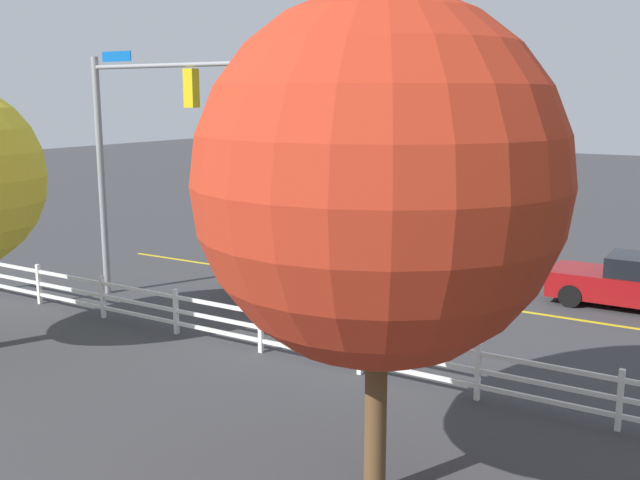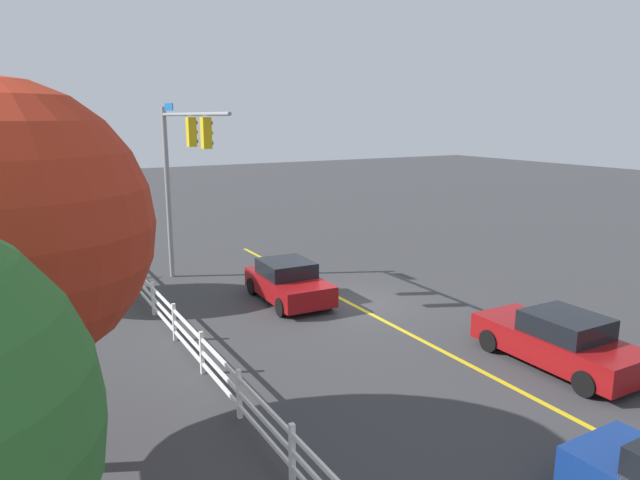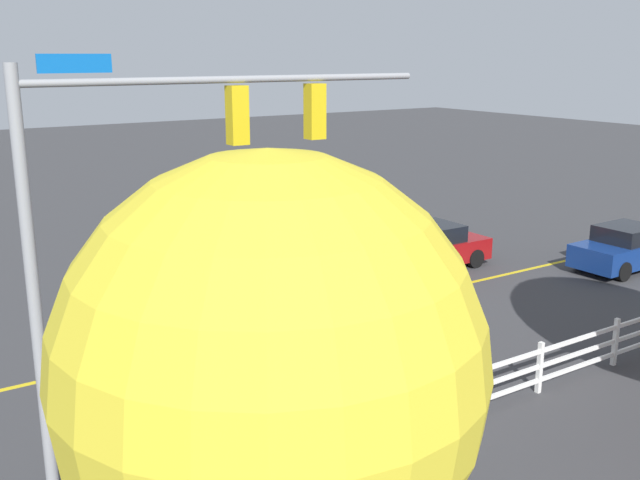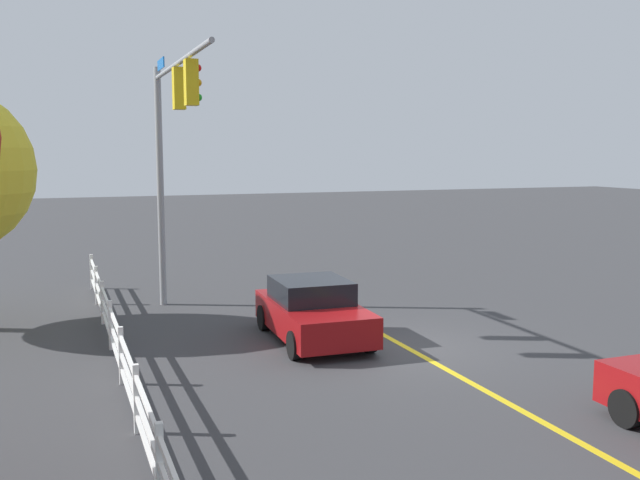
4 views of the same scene
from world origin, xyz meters
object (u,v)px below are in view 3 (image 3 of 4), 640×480
object	(u,v)px
tree_2	(271,366)
car_2	(256,336)
car_0	(425,248)
car_1	(629,248)

from	to	relation	value
tree_2	car_2	bearing A→B (deg)	-117.04
car_0	car_1	world-z (taller)	car_1
car_0	car_2	xyz separation A→B (m)	(8.54, 3.82, 0.00)
car_0	tree_2	xyz separation A→B (m)	(12.74, 12.05, 3.35)
car_2	car_1	bearing A→B (deg)	2.39
car_1	tree_2	size ratio (longest dim) A/B	0.72
car_1	tree_2	world-z (taller)	tree_2
car_1	car_2	xyz separation A→B (m)	(14.32, 0.09, -0.00)
car_1	car_2	world-z (taller)	car_1
car_0	car_1	bearing A→B (deg)	147.27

